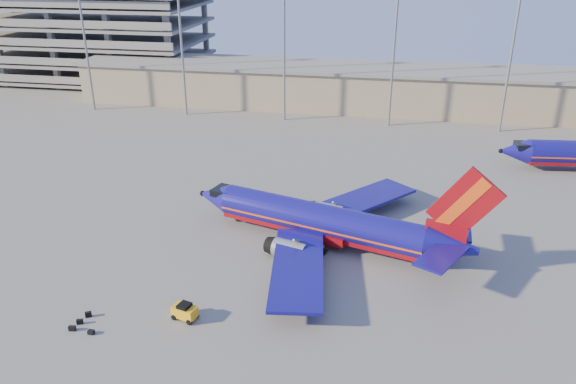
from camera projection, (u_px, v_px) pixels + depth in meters
name	position (u px, v px, depth m)	size (l,w,h in m)	color
ground	(252.00, 230.00, 67.04)	(220.00, 220.00, 0.00)	slate
terminal_building	(367.00, 87.00, 115.71)	(122.00, 16.00, 8.50)	tan
parking_garage	(81.00, 30.00, 139.29)	(62.00, 32.00, 21.40)	slate
light_mast_row	(339.00, 28.00, 100.41)	(101.60, 1.60, 28.65)	gray
aircraft_main	(327.00, 223.00, 63.21)	(34.56, 32.75, 12.01)	navy
baggage_tug	(185.00, 311.00, 50.89)	(2.48, 1.87, 1.59)	#F5A915
luggage_pile	(83.00, 324.00, 50.17)	(2.47, 2.71, 0.52)	black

